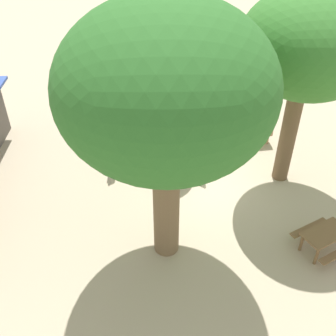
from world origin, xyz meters
name	(u,v)px	position (x,y,z in m)	size (l,w,h in m)	color
ground_plane	(208,187)	(0.00, 0.00, 0.00)	(60.00, 60.00, 0.00)	#BAA88C
elephant	(183,161)	(0.54, 0.97, 0.85)	(1.82, 1.76, 1.33)	slate
person_handler	(111,151)	(1.13, 3.77, 0.95)	(0.49, 0.32, 1.62)	#3F3833
shade_tree_main	(166,88)	(-3.00, 1.67, 5.68)	(5.95, 5.45, 7.85)	brown
shade_tree_secondary	(307,45)	(0.58, -2.90, 5.35)	(4.83, 4.43, 7.12)	brown
wooden_bench	(256,135)	(2.94, -2.38, 0.47)	(0.57, 1.44, 0.88)	#9E7A51
picnic_table_near	(149,132)	(3.09, 2.31, 0.59)	(2.10, 2.10, 0.78)	#9E7A51
picnic_table_far	(324,237)	(-3.21, -3.32, 0.59)	(2.01, 2.02, 0.78)	brown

